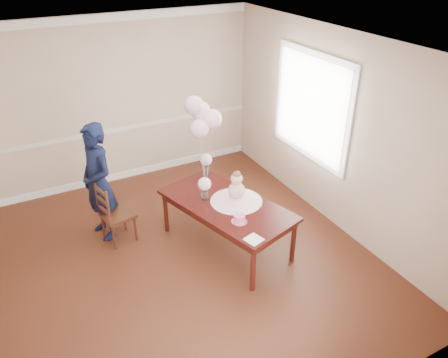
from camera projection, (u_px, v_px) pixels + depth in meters
floor at (185, 260)px, 5.66m from camera, size 4.50×5.00×0.00m
ceiling at (173, 48)px, 4.33m from camera, size 4.50×5.00×0.02m
wall_back at (119, 102)px, 6.92m from camera, size 4.50×0.02×2.70m
wall_front at (318, 316)px, 3.07m from camera, size 4.50×0.02×2.70m
wall_right at (334, 132)px, 5.91m from camera, size 0.02×5.00×2.70m
chair_rail_trim at (123, 129)px, 7.14m from camera, size 4.50×0.02×0.07m
crown_molding at (109, 18)px, 6.28m from camera, size 4.50×0.02×0.12m
baseboard_trim at (128, 174)px, 7.55m from camera, size 4.50×0.02×0.12m
window_frame at (311, 106)px, 6.18m from camera, size 0.02×1.66×1.56m
window_blinds at (310, 107)px, 6.18m from camera, size 0.01×1.50×1.40m
dining_table_top at (227, 205)px, 5.61m from camera, size 1.36×1.96×0.04m
table_apron at (227, 209)px, 5.64m from camera, size 1.25×1.85×0.09m
table_leg_fl at (253, 269)px, 5.04m from camera, size 0.08×0.08×0.62m
table_leg_fr at (293, 241)px, 5.49m from camera, size 0.08×0.08×0.62m
table_leg_bl at (166, 212)px, 6.06m from camera, size 0.08×0.08×0.62m
table_leg_br at (206, 193)px, 6.51m from camera, size 0.08×0.08×0.62m
baby_skirt at (236, 198)px, 5.63m from camera, size 0.84×0.84×0.09m
baby_torso at (236, 190)px, 5.57m from camera, size 0.21×0.21×0.21m
baby_head at (237, 179)px, 5.49m from camera, size 0.15×0.15×0.15m
baby_hair at (237, 175)px, 5.46m from camera, size 0.11×0.11×0.11m
cake_platter at (239, 222)px, 5.24m from camera, size 0.24×0.24×0.01m
birthday_cake at (239, 218)px, 5.22m from camera, size 0.17×0.17×0.09m
cake_flower_a at (239, 214)px, 5.19m from camera, size 0.03×0.03×0.03m
cake_flower_b at (240, 213)px, 5.21m from camera, size 0.03×0.03×0.03m
rose_vase_near at (205, 195)px, 5.65m from camera, size 0.11×0.11×0.14m
roses_near at (204, 184)px, 5.57m from camera, size 0.17×0.17×0.17m
rose_vase_far at (206, 170)px, 6.24m from camera, size 0.11×0.11×0.14m
roses_far at (206, 160)px, 6.16m from camera, size 0.17×0.17×0.17m
napkin at (254, 239)px, 4.93m from camera, size 0.22×0.22×0.01m
balloon_weight at (206, 186)px, 5.96m from camera, size 0.04×0.04×0.02m
balloon_a at (199, 128)px, 5.47m from camera, size 0.25×0.25×0.25m
balloon_b at (212, 119)px, 5.50m from camera, size 0.25×0.25×0.25m
balloon_c at (201, 111)px, 5.50m from camera, size 0.25×0.25×0.25m
balloon_d at (194, 106)px, 5.41m from camera, size 0.25×0.25×0.25m
balloon_ribbon_a at (203, 163)px, 5.74m from camera, size 0.08×0.03×0.75m
balloon_ribbon_b at (209, 159)px, 5.76m from camera, size 0.10×0.02×0.83m
balloon_ribbon_c at (204, 155)px, 5.76m from camera, size 0.01×0.09×0.92m
balloon_ribbon_d at (201, 153)px, 5.72m from camera, size 0.10×0.07×1.01m
dining_chair_seat at (118, 215)px, 5.85m from camera, size 0.46×0.46×0.04m
chair_leg_fl at (114, 238)px, 5.76m from camera, size 0.04×0.04×0.38m
chair_leg_fr at (136, 229)px, 5.93m from camera, size 0.04×0.04×0.38m
chair_leg_bl at (103, 227)px, 5.97m from camera, size 0.04×0.04×0.38m
chair_leg_br at (124, 218)px, 6.15m from camera, size 0.04×0.04×0.38m
chair_back_post_l at (108, 209)px, 5.52m from camera, size 0.04×0.04×0.50m
chair_back_post_r at (97, 198)px, 5.73m from camera, size 0.04×0.04×0.50m
chair_slat_low at (104, 210)px, 5.68m from camera, size 0.09×0.35×0.04m
chair_slat_mid at (102, 201)px, 5.61m from camera, size 0.09×0.35×0.04m
chair_slat_top at (101, 191)px, 5.54m from camera, size 0.09×0.35×0.04m
woman at (98, 183)px, 5.75m from camera, size 0.54×0.68×1.65m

